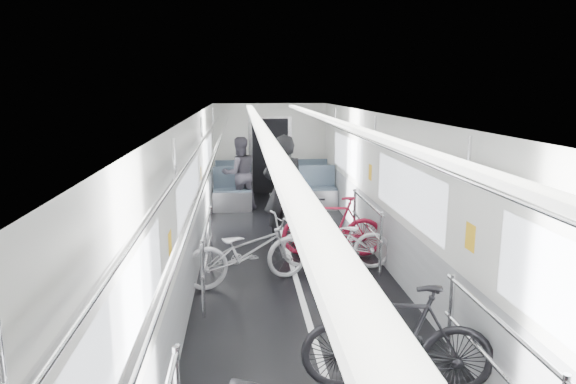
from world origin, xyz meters
The scene contains 8 objects.
car_shell centered at (0.00, 1.78, 1.13)m, with size 3.02×14.01×2.41m.
bike_left_far centered at (-0.72, 0.40, 0.49)m, with size 0.65×1.88×0.99m, color #ACACB0.
bike_right_near centered at (0.62, -2.47, 0.54)m, with size 0.50×1.78×1.07m, color black.
bike_right_mid centered at (0.67, 0.92, 0.45)m, with size 0.60×1.73×0.91m, color #B5B5BA.
bike_right_far centered at (0.73, 1.52, 0.52)m, with size 0.48×1.72×1.03m, color maroon.
bike_aisle centered at (0.26, 2.10, 0.50)m, with size 0.66×1.89×0.99m, color black.
person_standing centered at (-0.04, 2.20, 1.01)m, with size 0.73×0.48×2.01m, color black.
person_seated centered at (-0.83, 5.08, 0.85)m, with size 0.83×0.65×1.70m, color #302D35.
Camera 1 is at (-0.79, -6.72, 2.81)m, focal length 32.00 mm.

